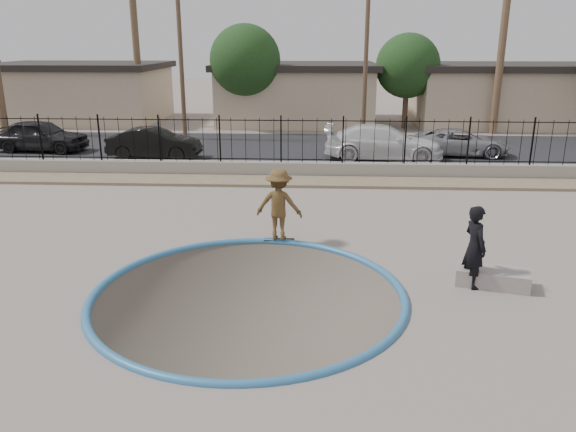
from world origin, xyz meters
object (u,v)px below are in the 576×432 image
(skateboard, at_px, (279,240))
(car_b, at_px, (154,143))
(car_c, at_px, (384,142))
(car_a, at_px, (41,135))
(skater, at_px, (279,208))
(car_d, at_px, (461,142))
(concrete_ledge, at_px, (492,277))
(videographer, at_px, (475,247))

(skateboard, height_order, car_b, car_b)
(skateboard, relative_size, car_b, 0.20)
(skateboard, relative_size, car_c, 0.16)
(car_a, height_order, car_b, car_a)
(skater, bearing_deg, car_a, -36.46)
(car_a, relative_size, car_b, 1.07)
(skateboard, height_order, car_a, car_a)
(car_c, height_order, car_d, car_c)
(concrete_ledge, xyz_separation_m, car_b, (-11.72, 13.79, 0.55))
(videographer, bearing_deg, car_d, -29.89)
(car_b, bearing_deg, skateboard, -148.16)
(concrete_ledge, bearing_deg, car_d, 79.36)
(concrete_ledge, bearing_deg, car_b, 130.35)
(concrete_ledge, xyz_separation_m, car_a, (-17.89, 15.22, 0.62))
(skater, distance_m, car_d, 14.86)
(car_b, bearing_deg, videographer, -139.94)
(concrete_ledge, bearing_deg, videographer, -173.89)
(car_a, bearing_deg, skateboard, -129.55)
(skateboard, bearing_deg, car_c, 68.71)
(car_b, xyz_separation_m, car_d, (14.58, 1.43, -0.08))
(car_d, bearing_deg, concrete_ledge, 172.75)
(skater, relative_size, car_c, 0.36)
(car_c, bearing_deg, concrete_ledge, -170.97)
(car_b, bearing_deg, car_a, 78.00)
(videographer, bearing_deg, skater, 41.86)
(car_a, xyz_separation_m, car_d, (20.75, 0.00, -0.15))
(skater, distance_m, videographer, 5.33)
(concrete_ledge, height_order, car_b, car_b)
(car_a, bearing_deg, car_c, -89.07)
(skateboard, relative_size, concrete_ledge, 0.54)
(videographer, xyz_separation_m, car_d, (3.35, 15.27, -0.29))
(skateboard, height_order, car_d, car_d)
(skateboard, xyz_separation_m, car_a, (-12.82, 12.56, 0.76))
(car_b, xyz_separation_m, car_c, (10.75, 0.26, 0.08))
(skateboard, xyz_separation_m, videographer, (4.59, -2.71, 0.90))
(videographer, xyz_separation_m, car_a, (-17.40, 15.27, -0.14))
(skateboard, bearing_deg, car_d, 56.25)
(car_c, bearing_deg, car_a, 91.15)
(car_a, bearing_deg, concrete_ledge, -125.51)
(car_b, bearing_deg, concrete_ledge, -138.64)
(skater, xyz_separation_m, car_b, (-6.65, 11.13, -0.24))
(videographer, bearing_deg, concrete_ledge, -101.42)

